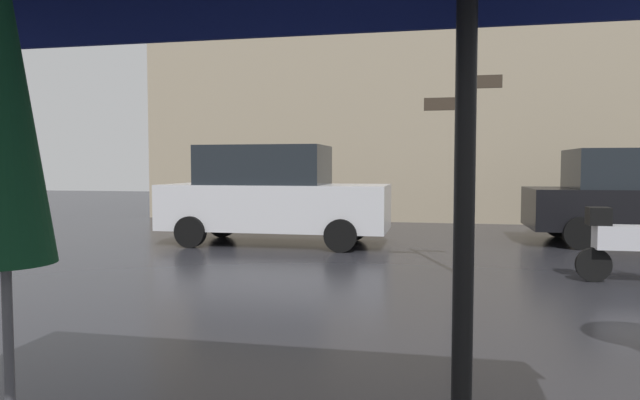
{
  "coord_description": "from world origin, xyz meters",
  "views": [
    {
      "loc": [
        -0.58,
        -2.85,
        1.55
      ],
      "look_at": [
        -2.23,
        5.23,
        1.07
      ],
      "focal_mm": 31.81,
      "sensor_mm": 36.0,
      "label": 1
    }
  ],
  "objects_px": {
    "folded_patio_umbrella_near": "(1,114)",
    "parked_car_right": "(272,195)",
    "street_signpost": "(461,148)",
    "parked_scooter": "(628,242)"
  },
  "relations": [
    {
      "from": "folded_patio_umbrella_near",
      "to": "parked_car_right",
      "type": "xyz_separation_m",
      "value": [
        -1.71,
        9.2,
        -0.75
      ]
    },
    {
      "from": "parked_car_right",
      "to": "parked_scooter",
      "type": "bearing_deg",
      "value": -33.42
    },
    {
      "from": "folded_patio_umbrella_near",
      "to": "parked_scooter",
      "type": "relative_size",
      "value": 1.78
    },
    {
      "from": "parked_scooter",
      "to": "street_signpost",
      "type": "distance_m",
      "value": 2.53
    },
    {
      "from": "street_signpost",
      "to": "parked_scooter",
      "type": "bearing_deg",
      "value": -5.3
    },
    {
      "from": "parked_car_right",
      "to": "street_signpost",
      "type": "height_order",
      "value": "street_signpost"
    },
    {
      "from": "folded_patio_umbrella_near",
      "to": "street_signpost",
      "type": "bearing_deg",
      "value": 74.44
    },
    {
      "from": "folded_patio_umbrella_near",
      "to": "parked_scooter",
      "type": "distance_m",
      "value": 7.68
    },
    {
      "from": "parked_scooter",
      "to": "folded_patio_umbrella_near",
      "type": "bearing_deg",
      "value": -110.37
    },
    {
      "from": "folded_patio_umbrella_near",
      "to": "street_signpost",
      "type": "xyz_separation_m",
      "value": [
        1.85,
        6.64,
        0.08
      ]
    }
  ]
}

